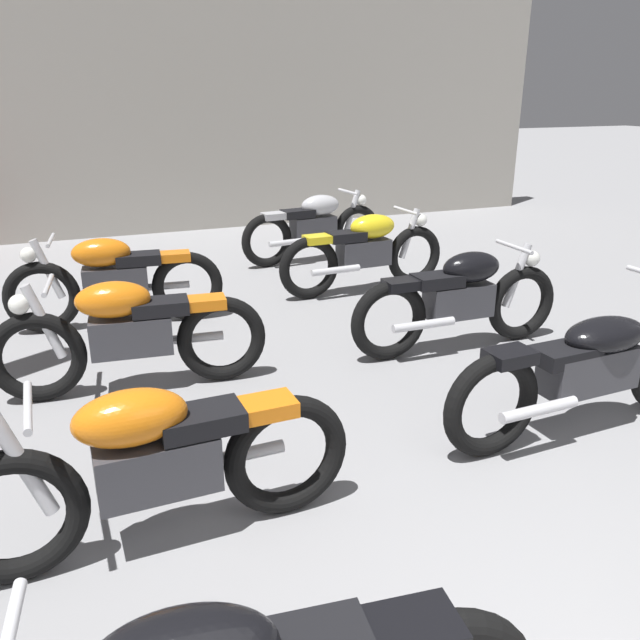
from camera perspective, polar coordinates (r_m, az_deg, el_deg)
back_wall at (r=10.35m, az=-13.31°, el=17.55°), size 12.65×0.24×3.60m
motorcycle_left_row_1 at (r=3.22m, az=-14.34°, el=-12.06°), size 1.97×0.48×0.88m
motorcycle_left_row_2 at (r=4.86m, az=-16.46°, el=-1.03°), size 1.97×0.48×0.88m
motorcycle_left_row_3 at (r=6.27m, az=-17.70°, el=3.48°), size 1.97×0.48×0.88m
motorcycle_right_row_1 at (r=4.47m, az=22.79°, el=-3.80°), size 2.17×0.68×0.97m
motorcycle_right_row_2 at (r=5.56m, az=12.25°, el=1.94°), size 1.97×0.48×0.88m
motorcycle_right_row_3 at (r=7.06m, az=3.97°, el=6.15°), size 1.97×0.48×0.88m
motorcycle_right_row_4 at (r=8.34m, az=-0.52°, el=8.33°), size 1.97×0.53×0.88m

